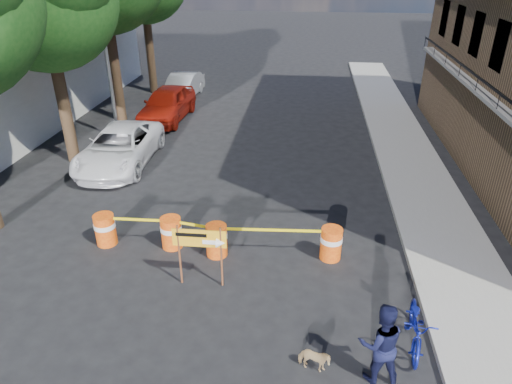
% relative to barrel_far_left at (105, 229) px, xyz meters
% --- Properties ---
extents(ground, '(120.00, 120.00, 0.00)m').
position_rel_barrel_far_left_xyz_m(ground, '(3.17, -1.57, -0.47)').
color(ground, black).
rests_on(ground, ground).
extents(sidewalk_east, '(2.40, 40.00, 0.15)m').
position_rel_barrel_far_left_xyz_m(sidewalk_east, '(9.37, 4.43, -0.40)').
color(sidewalk_east, gray).
rests_on(sidewalk_east, ground).
extents(streetlamp, '(1.25, 0.18, 8.00)m').
position_rel_barrel_far_left_xyz_m(streetlamp, '(-2.76, 7.93, 3.90)').
color(streetlamp, gray).
rests_on(streetlamp, ground).
extents(barrel_far_left, '(0.58, 0.58, 0.90)m').
position_rel_barrel_far_left_xyz_m(barrel_far_left, '(0.00, 0.00, 0.00)').
color(barrel_far_left, red).
rests_on(barrel_far_left, ground).
extents(barrel_mid_left, '(0.58, 0.58, 0.90)m').
position_rel_barrel_far_left_xyz_m(barrel_mid_left, '(1.85, 0.06, 0.00)').
color(barrel_mid_left, red).
rests_on(barrel_mid_left, ground).
extents(barrel_mid_right, '(0.58, 0.58, 0.90)m').
position_rel_barrel_far_left_xyz_m(barrel_mid_right, '(3.15, -0.17, 0.00)').
color(barrel_mid_right, red).
rests_on(barrel_mid_right, ground).
extents(barrel_far_right, '(0.58, 0.58, 0.90)m').
position_rel_barrel_far_left_xyz_m(barrel_far_right, '(6.16, 0.04, 0.00)').
color(barrel_far_right, red).
rests_on(barrel_far_right, ground).
extents(detour_sign, '(1.28, 0.24, 1.65)m').
position_rel_barrel_far_left_xyz_m(detour_sign, '(3.17, -1.43, 0.73)').
color(detour_sign, '#592D19').
rests_on(detour_sign, ground).
extents(pedestrian, '(0.91, 0.74, 1.72)m').
position_rel_barrel_far_left_xyz_m(pedestrian, '(6.92, -3.76, 0.39)').
color(pedestrian, black).
rests_on(pedestrian, ground).
extents(bicycle, '(0.74, 1.01, 1.79)m').
position_rel_barrel_far_left_xyz_m(bicycle, '(7.79, -2.80, 0.42)').
color(bicycle, '#1420A6').
rests_on(bicycle, ground).
extents(dog, '(0.69, 0.41, 0.54)m').
position_rel_barrel_far_left_xyz_m(dog, '(5.74, -3.74, -0.20)').
color(dog, tan).
rests_on(dog, ground).
extents(suv_white, '(2.47, 5.08, 1.39)m').
position_rel_barrel_far_left_xyz_m(suv_white, '(-1.63, 5.26, 0.22)').
color(suv_white, white).
rests_on(suv_white, ground).
extents(sedan_red, '(2.06, 4.68, 1.57)m').
position_rel_barrel_far_left_xyz_m(sedan_red, '(-1.38, 10.69, 0.31)').
color(sedan_red, maroon).
rests_on(sedan_red, ground).
extents(sedan_silver, '(1.65, 4.13, 1.33)m').
position_rel_barrel_far_left_xyz_m(sedan_silver, '(-1.60, 14.42, 0.20)').
color(sedan_silver, '#B7B9BF').
rests_on(sedan_silver, ground).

